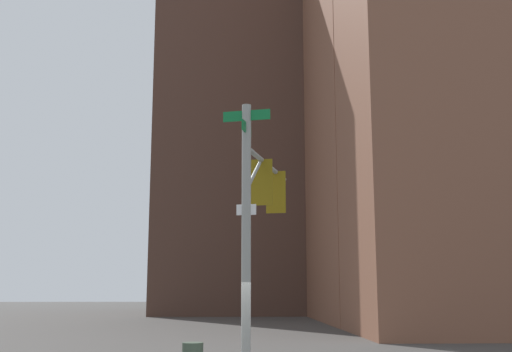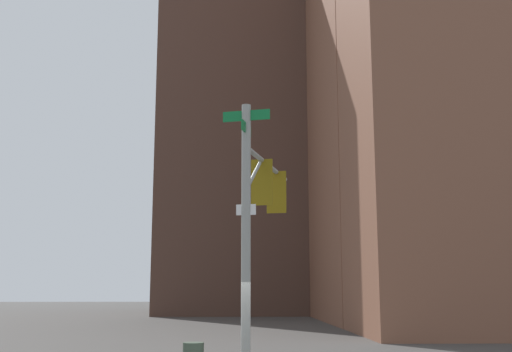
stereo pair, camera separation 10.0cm
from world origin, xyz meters
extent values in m
cylinder|color=gray|center=(0.35, 0.09, 3.26)|extent=(0.21, 0.21, 6.52)
cylinder|color=gray|center=(-1.74, 0.70, 5.53)|extent=(4.23, 1.32, 0.12)
cylinder|color=gray|center=(-0.40, 0.31, 5.08)|extent=(1.02, 0.37, 0.75)
cube|color=#0F6B33|center=(0.35, 0.09, 6.27)|extent=(0.34, 1.08, 0.24)
cube|color=#0F6B33|center=(0.35, 0.09, 5.97)|extent=(0.73, 0.24, 0.24)
cube|color=white|center=(0.35, 0.09, 4.10)|extent=(0.15, 0.44, 0.24)
cube|color=gold|center=(-1.26, 0.56, 4.97)|extent=(0.42, 0.42, 1.00)
cube|color=#775E0F|center=(-1.07, 0.51, 4.97)|extent=(0.19, 0.53, 1.16)
sphere|color=#470A07|center=(-1.45, 0.62, 5.27)|extent=(0.20, 0.20, 0.20)
cylinder|color=gold|center=(-1.52, 0.63, 5.36)|extent=(0.10, 0.23, 0.23)
sphere|color=#F29E0C|center=(-1.45, 0.62, 4.97)|extent=(0.20, 0.20, 0.20)
cylinder|color=gold|center=(-1.52, 0.63, 5.06)|extent=(0.10, 0.23, 0.23)
sphere|color=#0A3819|center=(-1.45, 0.62, 4.67)|extent=(0.20, 0.20, 0.20)
cylinder|color=gold|center=(-1.52, 0.63, 4.76)|extent=(0.10, 0.23, 0.23)
cube|color=gold|center=(-2.87, 1.02, 4.97)|extent=(0.42, 0.42, 1.00)
cube|color=#775E0F|center=(-2.69, 0.97, 4.97)|extent=(0.19, 0.53, 1.16)
sphere|color=red|center=(-3.07, 1.08, 5.27)|extent=(0.20, 0.20, 0.20)
cylinder|color=gold|center=(-3.13, 1.10, 5.36)|extent=(0.10, 0.23, 0.23)
sphere|color=#4C330A|center=(-3.07, 1.08, 4.97)|extent=(0.20, 0.20, 0.20)
cylinder|color=gold|center=(-3.13, 1.10, 5.06)|extent=(0.10, 0.23, 0.23)
sphere|color=#0A3819|center=(-3.07, 1.08, 4.67)|extent=(0.20, 0.20, 0.20)
cylinder|color=gold|center=(-3.13, 1.10, 4.76)|extent=(0.10, 0.23, 0.23)
cube|color=brown|center=(-31.62, 15.10, 18.47)|extent=(16.88, 17.95, 36.93)
cube|color=#4C3328|center=(-49.55, 2.17, 17.27)|extent=(19.72, 19.29, 34.53)
camera|label=1|loc=(14.19, -0.20, 2.37)|focal=43.76mm
camera|label=2|loc=(14.19, -0.10, 2.37)|focal=43.76mm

